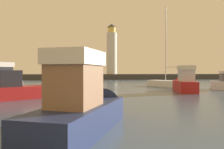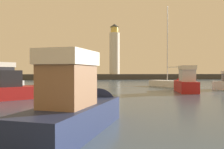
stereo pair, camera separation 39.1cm
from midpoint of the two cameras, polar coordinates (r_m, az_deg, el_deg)
name	(u,v)px [view 1 (the left image)]	position (r m, az deg, el deg)	size (l,w,h in m)	color
ground_plane	(110,86)	(34.85, -0.94, -2.99)	(220.00, 220.00, 0.00)	#384C60
breakwater	(96,77)	(66.96, -4.17, -0.56)	(93.75, 5.19, 1.53)	#423F3D
lighthouse	(112,50)	(67.67, -0.24, 6.05)	(2.99, 2.99, 14.82)	silver
motorboat_0	(88,105)	(9.20, -7.22, -7.60)	(4.48, 7.44, 3.29)	#1E284C
motorboat_1	(184,83)	(27.40, 17.06, -1.96)	(3.41, 7.18, 3.12)	#B21E1E
motorboat_3	(32,90)	(20.87, -19.76, -3.64)	(7.41, 5.86, 2.86)	#B21E1E
sailboat_moored	(169,83)	(34.92, 13.79, -2.13)	(5.15, 7.46, 12.11)	white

